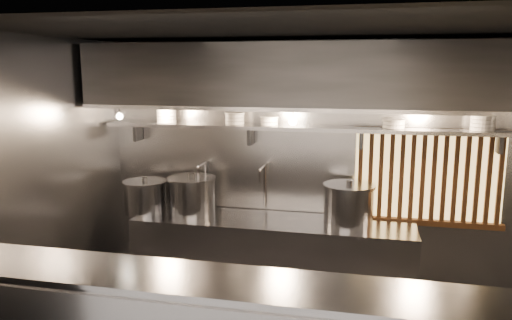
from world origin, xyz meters
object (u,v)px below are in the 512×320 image
at_px(stock_pot_left, 145,196).
at_px(stock_pot_right, 349,204).
at_px(stock_pot_mid, 192,195).
at_px(heat_lamp, 118,111).
at_px(pendant_bulb, 293,121).

xyz_separation_m(stock_pot_left, stock_pot_right, (2.25, 0.04, 0.03)).
bearing_deg(stock_pot_mid, heat_lamp, -154.80).
xyz_separation_m(stock_pot_left, stock_pot_mid, (0.53, 0.07, 0.03)).
bearing_deg(stock_pot_right, pendant_bulb, 174.63).
bearing_deg(heat_lamp, stock_pot_mid, 25.20).
xyz_separation_m(pendant_bulb, stock_pot_left, (-1.65, -0.09, -0.88)).
bearing_deg(stock_pot_right, stock_pot_mid, 179.08).
distance_m(pendant_bulb, stock_pot_left, 1.87).
relative_size(heat_lamp, stock_pot_right, 0.59).
distance_m(heat_lamp, stock_pot_mid, 1.22).
relative_size(stock_pot_left, stock_pot_mid, 0.79).
height_order(stock_pot_left, stock_pot_right, stock_pot_right).
distance_m(stock_pot_left, stock_pot_mid, 0.54).
xyz_separation_m(heat_lamp, stock_pot_right, (2.40, 0.29, -0.95)).
height_order(pendant_bulb, stock_pot_left, pendant_bulb).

